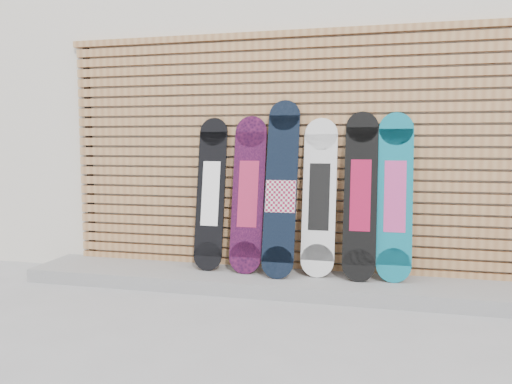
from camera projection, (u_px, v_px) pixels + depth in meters
ground at (279, 315)px, 3.74m from camera, size 80.00×80.00×0.00m
building at (364, 105)px, 6.83m from camera, size 12.00×5.00×3.60m
concrete_step at (277, 282)px, 4.42m from camera, size 4.60×0.70×0.12m
slat_wall at (284, 152)px, 4.59m from camera, size 4.26×0.08×2.29m
snowboard_0 at (211, 193)px, 4.62m from camera, size 0.27×0.28×1.41m
snowboard_1 at (248, 194)px, 4.53m from camera, size 0.29×0.31×1.42m
snowboard_2 at (281, 189)px, 4.40m from camera, size 0.28×0.40×1.56m
snowboard_3 at (319, 197)px, 4.39m from camera, size 0.29×0.27×1.39m
snowboard_4 at (360, 195)px, 4.28m from camera, size 0.28×0.33×1.44m
snowboard_5 at (395, 196)px, 4.23m from camera, size 0.29×0.29×1.43m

